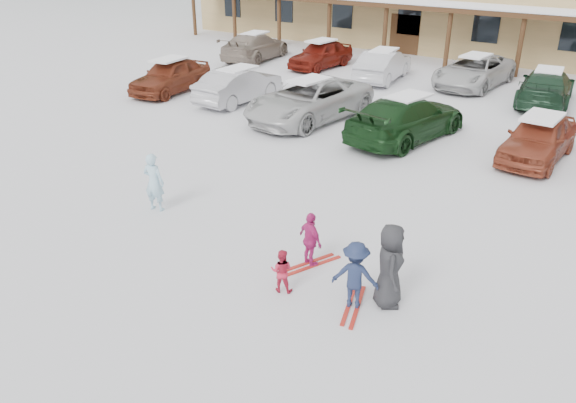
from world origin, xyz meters
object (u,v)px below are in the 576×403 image
Objects in this scene: parked_car_2 at (309,100)px; parked_car_8 at (321,54)px; parked_car_4 at (538,138)px; parked_car_3 at (406,118)px; bystander_dark at (390,266)px; parked_car_11 at (546,87)px; parked_car_7 at (255,47)px; parked_car_10 at (474,71)px; toddler_red at (282,271)px; parked_car_1 at (239,85)px; adult_skier at (154,182)px; parked_car_9 at (383,65)px; child_navy at (355,275)px; parked_car_0 at (170,76)px; child_magenta at (311,240)px.

parked_car_2 reaches higher than parked_car_8.
parked_car_3 is at bearing -170.09° from parked_car_4.
parked_car_11 is (-0.92, 16.30, -0.13)m from bystander_dark.
bystander_dark is 11.78m from parked_car_2.
parked_car_8 is (4.05, 0.39, -0.03)m from parked_car_7.
parked_car_10 is 1.04× the size of parked_car_11.
parked_car_8 reaches higher than toddler_red.
parked_car_1 is 0.83× the size of parked_car_3.
adult_skier is 0.30× the size of parked_car_3.
parked_car_4 is (11.81, 0.26, -0.01)m from parked_car_1.
parked_car_9 is (-8.64, 6.63, 0.03)m from parked_car_4.
bystander_dark is 0.34× the size of parked_car_11.
parked_car_7 is (-12.44, 7.47, -0.02)m from parked_car_3.
parked_car_11 is at bearing 102.77° from parked_car_4.
parked_car_7 is at bearing -170.94° from parked_car_10.
parked_car_3 is at bearing -82.48° from parked_car_10.
toddler_red is 0.67× the size of child_navy.
parked_car_0 is at bearing 8.40° from parked_car_1.
child_magenta is at bearing 122.76° from parked_car_7.
parked_car_2 is 11.37m from parked_car_7.
toddler_red is 16.18m from parked_car_0.
toddler_red is 1.48m from child_navy.
adult_skier reaches higher than parked_car_3.
parked_car_2 reaches higher than parked_car_1.
parked_car_4 is 14.48m from parked_car_8.
parked_car_0 is 0.83× the size of parked_car_3.
parked_car_7 is (-15.72, 16.90, 0.05)m from child_navy.
parked_car_10 is (3.92, 1.36, -0.01)m from parked_car_9.
toddler_red is 0.18× the size of parked_car_10.
toddler_red is at bearing -56.14° from parked_car_8.
parked_car_7 is at bearing -170.85° from parked_car_8.
parked_car_2 is (-1.05, 8.67, 0.00)m from adult_skier.
parked_car_3 is at bearing -39.41° from parked_car_8.
parked_car_11 is at bearing -102.20° from parked_car_3.
adult_skier is 9.19m from parked_car_3.
adult_skier is at bearing -125.17° from parked_car_4.
child_navy is 23.08m from parked_car_7.
bystander_dark reaches higher than child_magenta.
parked_car_7 is at bearing -74.09° from toddler_red.
toddler_red is 11.34m from parked_car_2.
child_magenta is 0.29× the size of parked_car_0.
adult_skier reaches higher than parked_car_4.
bystander_dark is 0.31× the size of parked_car_2.
parked_car_7 is 15.28m from parked_car_11.
parked_car_0 is at bearing 90.93° from parked_car_7.
parked_car_11 is (2.84, 7.31, -0.04)m from parked_car_3.
parked_car_10 is at bearing -77.14° from parked_car_3.
toddler_red is 0.17× the size of parked_car_2.
parked_car_0 is 0.98× the size of parked_car_9.
parked_car_8 is (-12.15, 16.84, -0.14)m from bystander_dark.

